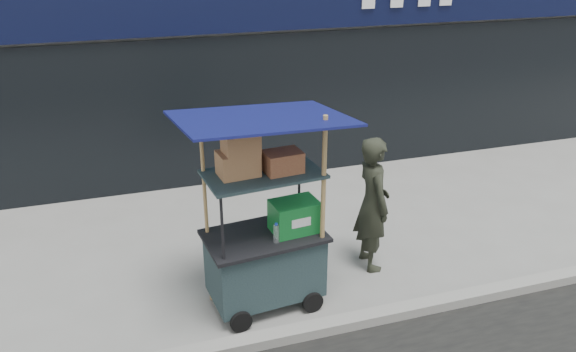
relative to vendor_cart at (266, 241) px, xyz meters
name	(u,v)px	position (x,y,z in m)	size (l,w,h in m)	color
ground	(318,320)	(0.44, -0.48, -0.80)	(80.00, 80.00, 0.00)	slate
curb	(324,327)	(0.44, -0.68, -0.74)	(80.00, 0.18, 0.12)	gray
vendor_cart	(266,241)	(0.00, 0.00, 0.00)	(1.81, 1.36, 2.28)	#1B292E
vendor_man	(373,204)	(1.44, 0.38, 0.05)	(0.62, 0.41, 1.70)	#25291E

